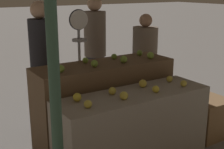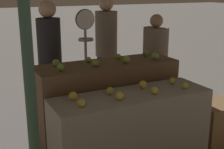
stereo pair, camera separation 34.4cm
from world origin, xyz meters
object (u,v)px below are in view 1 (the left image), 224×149
Objects in this scene: produce_scale at (79,45)px; person_customer_right at (145,56)px; person_vendor_at_scale at (42,56)px; wooden_crate_side at (206,117)px; person_customer_left at (95,43)px.

person_customer_right is (1.23, 0.15, -0.33)m from produce_scale.
person_vendor_at_scale reaches higher than person_customer_right.
produce_scale is 0.94× the size of person_vendor_at_scale.
person_vendor_at_scale is 2.36m from wooden_crate_side.
person_vendor_at_scale reaches higher than wooden_crate_side.
person_customer_left is at bearing 109.17° from wooden_crate_side.
produce_scale is 1.04m from person_customer_left.
person_vendor_at_scale is at bearing 4.72° from person_customer_left.
person_vendor_at_scale is 0.98× the size of person_customer_left.
person_customer_left is at bearing 48.75° from produce_scale.
person_customer_left is 2.12m from wooden_crate_side.
person_customer_left is 1.17× the size of person_customer_right.
person_customer_right is 1.38m from wooden_crate_side.
produce_scale is 0.92× the size of person_customer_left.
produce_scale is at bearing 140.55° from wooden_crate_side.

